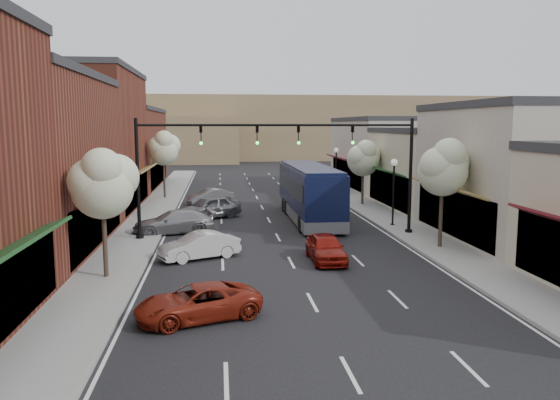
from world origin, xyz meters
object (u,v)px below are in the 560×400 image
object	(u,v)px
lamp_post_far	(336,163)
signal_mast_left	(180,160)
tree_right_near	(444,166)
parked_car_e	(210,196)
parked_car_d	(208,207)
signal_mast_right	(372,159)
tree_right_far	(364,157)
parked_car_a	(198,303)
coach_bus	(309,192)
parked_car_c	(174,222)
tree_left_near	(103,182)
red_hatchback	(326,248)
lamp_post_near	(394,181)
tree_left_far	(164,148)
parked_car_b	(199,246)

from	to	relation	value
lamp_post_far	signal_mast_left	bearing A→B (deg)	-123.86
tree_right_near	parked_car_e	world-z (taller)	tree_right_near
lamp_post_far	parked_car_d	world-z (taller)	lamp_post_far
lamp_post_far	parked_car_e	distance (m)	13.46
signal_mast_right	lamp_post_far	distance (m)	20.19
tree_right_far	parked_car_a	world-z (taller)	tree_right_far
lamp_post_far	signal_mast_right	bearing A→B (deg)	-96.22
coach_bus	parked_car_d	xyz separation A→B (m)	(-7.01, 1.37, -1.17)
tree_right_near	parked_car_c	world-z (taller)	tree_right_near
tree_left_near	coach_bus	size ratio (longest dim) A/B	0.46
tree_right_far	signal_mast_left	bearing A→B (deg)	-139.46
signal_mast_left	red_hatchback	size ratio (longest dim) A/B	2.08
lamp_post_near	red_hatchback	distance (m)	10.65
signal_mast_right	tree_left_near	xyz separation A→B (m)	(-13.87, -8.05, -0.40)
signal_mast_right	signal_mast_left	bearing A→B (deg)	180.00
tree_left_near	tree_left_far	world-z (taller)	tree_left_far
tree_right_far	red_hatchback	xyz separation A→B (m)	(-6.64, -17.86, -3.32)
tree_left_near	red_hatchback	bearing A→B (deg)	12.10
parked_car_b	parked_car_e	size ratio (longest dim) A/B	1.04
tree_left_near	parked_car_b	size ratio (longest dim) A/B	1.42
tree_left_near	red_hatchback	world-z (taller)	tree_left_near
tree_right_near	tree_left_far	xyz separation A→B (m)	(-16.60, 22.00, 0.15)
tree_right_near	coach_bus	bearing A→B (deg)	119.47
tree_left_near	parked_car_b	world-z (taller)	tree_left_near
red_hatchback	parked_car_b	size ratio (longest dim) A/B	0.99
signal_mast_left	tree_left_near	world-z (taller)	signal_mast_left
signal_mast_right	lamp_post_far	bearing A→B (deg)	83.78
red_hatchback	parked_car_a	size ratio (longest dim) A/B	0.92
parked_car_b	signal_mast_left	bearing A→B (deg)	168.83
parked_car_c	parked_car_d	bearing A→B (deg)	146.35
signal_mast_right	coach_bus	distance (m)	6.91
signal_mast_left	tree_left_far	world-z (taller)	signal_mast_left
signal_mast_right	parked_car_a	distance (m)	17.04
tree_left_far	parked_car_c	xyz separation A→B (m)	(2.05, -16.04, -3.89)
lamp_post_far	tree_right_far	bearing A→B (deg)	-86.12
tree_right_near	lamp_post_far	size ratio (longest dim) A/B	1.34
signal_mast_left	parked_car_b	size ratio (longest dim) A/B	2.05
signal_mast_left	tree_right_far	world-z (taller)	signal_mast_left
signal_mast_right	red_hatchback	world-z (taller)	signal_mast_right
parked_car_a	parked_car_c	world-z (taller)	parked_car_c
lamp_post_near	parked_car_c	size ratio (longest dim) A/B	0.90
coach_bus	parked_car_e	xyz separation A→B (m)	(-7.01, 8.65, -1.34)
tree_right_far	tree_left_near	distance (m)	25.99
signal_mast_right	parked_car_a	xyz separation A→B (m)	(-9.82, -13.34, -4.02)
tree_right_far	lamp_post_near	size ratio (longest dim) A/B	1.22
tree_right_near	parked_car_a	bearing A→B (deg)	-143.51
parked_car_a	red_hatchback	bearing A→B (deg)	121.93
tree_left_far	parked_car_b	xyz separation A→B (m)	(3.81, -22.67, -3.94)
lamp_post_near	parked_car_b	world-z (taller)	lamp_post_near
parked_car_d	parked_car_b	bearing A→B (deg)	-32.36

